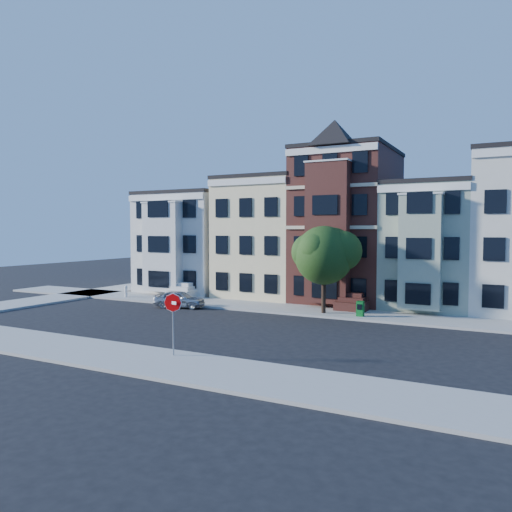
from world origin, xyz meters
The scene contains 13 objects.
ground centered at (0.00, 0.00, 0.00)m, with size 120.00×120.00×0.00m, color black.
far_sidewalk centered at (0.00, 8.00, 0.07)m, with size 60.00×4.00×0.15m, color #9E9B93.
near_sidewalk centered at (0.00, -8.00, 0.07)m, with size 60.00×4.00×0.15m, color #9E9B93.
cross_sidewalk centered at (-22.00, 0.00, 0.07)m, with size 4.00×60.00×0.15m, color #9E9B93.
house_white centered at (-15.00, 14.50, 4.50)m, with size 8.00×9.00×9.00m, color silver.
house_yellow centered at (-7.00, 14.50, 5.00)m, with size 7.00×9.00×10.00m, color beige.
house_brown centered at (0.00, 14.50, 6.00)m, with size 7.00×9.00×12.00m, color #401C16.
house_green centered at (6.50, 14.50, 4.50)m, with size 6.00×9.00×9.00m, color #909E86.
street_tree centered at (0.60, 7.16, 3.82)m, with size 6.31×6.31×7.35m, color #2C511B, non-canonical shape.
parked_car centered at (-10.02, 5.19, 0.65)m, with size 1.53×3.80×1.30m, color #ADAEB4.
newspaper_box centered at (3.20, 7.03, 0.65)m, with size 0.45×0.40×0.99m, color #0C5E1F.
fire_hydrant centered at (-17.00, 7.13, 0.53)m, with size 0.27×0.27×0.77m, color silver.
stop_sign centered at (-1.47, -6.89, 1.74)m, with size 0.88×0.12×3.19m, color #BD0102, non-canonical shape.
Camera 1 is at (12.17, -24.91, 5.82)m, focal length 35.00 mm.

